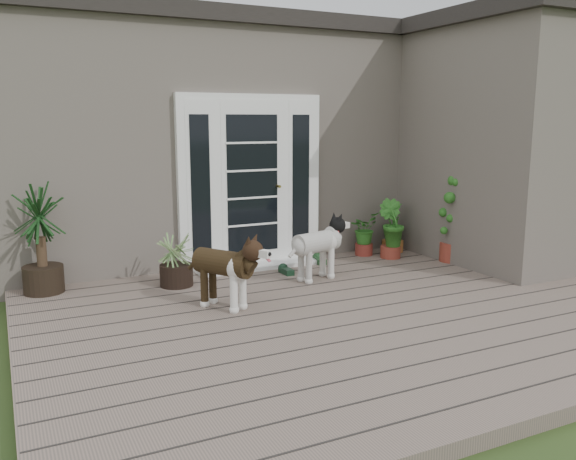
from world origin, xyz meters
name	(u,v)px	position (x,y,z in m)	size (l,w,h in m)	color
deck	(358,316)	(0.00, 0.40, 0.06)	(6.20, 4.60, 0.12)	#6B5B4C
house_main	(212,146)	(0.00, 4.65, 1.55)	(7.40, 4.00, 3.10)	#665E54
roof_main	(210,36)	(0.00, 4.65, 3.20)	(7.60, 4.20, 0.20)	#2D2826
house_wing	(501,151)	(2.90, 1.50, 1.55)	(1.60, 2.40, 3.10)	#665E54
roof_wing	(510,19)	(2.90, 1.50, 3.20)	(1.80, 2.60, 0.20)	#2D2826
door_unit	(251,181)	(-0.20, 2.60, 1.19)	(1.90, 0.14, 2.15)	white
door_step	(258,265)	(-0.20, 2.40, 0.14)	(1.60, 0.40, 0.05)	white
brindle_dog	(223,275)	(-1.16, 1.04, 0.45)	(0.34, 0.80, 0.67)	#392814
white_dog	(317,252)	(0.18, 1.56, 0.44)	(0.33, 0.78, 0.65)	white
spider_plant	(176,257)	(-1.36, 2.03, 0.45)	(0.61, 0.61, 0.65)	#829E61
yucca	(41,240)	(-2.71, 2.40, 0.70)	(0.80, 0.80, 1.16)	black
herb_a	(364,237)	(1.38, 2.39, 0.37)	(0.40, 0.40, 0.50)	#27621C
herb_b	(391,237)	(1.61, 2.10, 0.41)	(0.38, 0.38, 0.58)	#1A4C15
herb_c	(393,232)	(1.87, 2.40, 0.39)	(0.35, 0.35, 0.55)	#265217
sapling	(455,194)	(2.23, 1.58, 1.01)	(0.53, 0.53, 1.79)	#18551A
clog_left	(286,270)	(-0.02, 1.96, 0.16)	(0.14, 0.30, 0.09)	black
clog_right	(319,259)	(0.60, 2.26, 0.17)	(0.15, 0.32, 0.10)	#153618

